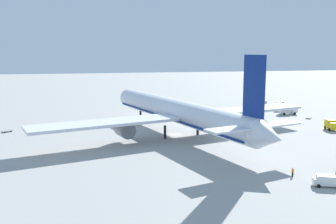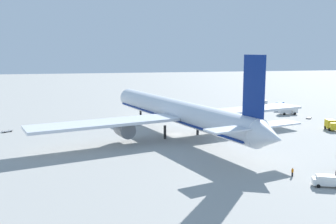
{
  "view_description": "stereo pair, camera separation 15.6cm",
  "coord_description": "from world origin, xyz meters",
  "px_view_note": "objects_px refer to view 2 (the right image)",
  "views": [
    {
      "loc": [
        -100.7,
        24.27,
        23.08
      ],
      "look_at": [
        4.61,
        1.14,
        5.63
      ],
      "focal_mm": 40.63,
      "sensor_mm": 36.0,
      "label": 1
    },
    {
      "loc": [
        -100.74,
        24.12,
        23.08
      ],
      "look_at": [
        4.61,
        1.14,
        5.63
      ],
      "focal_mm": 40.63,
      "sensor_mm": 36.0,
      "label": 2
    }
  ],
  "objects_px": {
    "service_truck_0": "(281,106)",
    "ground_worker_3": "(292,172)",
    "baggage_cart_0": "(7,131)",
    "service_truck_4": "(263,103)",
    "traffic_cone_1": "(233,112)",
    "service_truck_1": "(287,110)",
    "service_truck_5": "(331,125)",
    "airliner": "(178,112)",
    "ground_worker_1": "(166,106)",
    "baggage_cart_1": "(309,118)",
    "service_van": "(327,181)"
  },
  "relations": [
    {
      "from": "airliner",
      "to": "ground_worker_3",
      "type": "xyz_separation_m",
      "value": [
        -38.16,
        -12.58,
        -5.65
      ]
    },
    {
      "from": "ground_worker_1",
      "to": "baggage_cart_1",
      "type": "bearing_deg",
      "value": -127.55
    },
    {
      "from": "traffic_cone_1",
      "to": "baggage_cart_1",
      "type": "bearing_deg",
      "value": -128.0
    },
    {
      "from": "airliner",
      "to": "traffic_cone_1",
      "type": "xyz_separation_m",
      "value": [
        32.43,
        -29.12,
        -6.2
      ]
    },
    {
      "from": "service_truck_5",
      "to": "service_truck_0",
      "type": "bearing_deg",
      "value": -6.45
    },
    {
      "from": "service_truck_0",
      "to": "ground_worker_3",
      "type": "bearing_deg",
      "value": 152.84
    },
    {
      "from": "ground_worker_3",
      "to": "ground_worker_1",
      "type": "bearing_deg",
      "value": 3.47
    },
    {
      "from": "baggage_cart_0",
      "to": "service_truck_5",
      "type": "bearing_deg",
      "value": -100.49
    },
    {
      "from": "service_truck_5",
      "to": "ground_worker_1",
      "type": "height_order",
      "value": "service_truck_5"
    },
    {
      "from": "service_truck_4",
      "to": "service_truck_5",
      "type": "height_order",
      "value": "service_truck_5"
    },
    {
      "from": "service_truck_5",
      "to": "baggage_cart_1",
      "type": "distance_m",
      "value": 19.01
    },
    {
      "from": "traffic_cone_1",
      "to": "service_van",
      "type": "bearing_deg",
      "value": 169.93
    },
    {
      "from": "traffic_cone_1",
      "to": "baggage_cart_0",
      "type": "bearing_deg",
      "value": 103.19
    },
    {
      "from": "service_van",
      "to": "ground_worker_3",
      "type": "relative_size",
      "value": 3.09
    },
    {
      "from": "airliner",
      "to": "ground_worker_1",
      "type": "height_order",
      "value": "airliner"
    },
    {
      "from": "service_truck_1",
      "to": "service_truck_5",
      "type": "relative_size",
      "value": 1.34
    },
    {
      "from": "service_truck_0",
      "to": "baggage_cart_0",
      "type": "relative_size",
      "value": 1.93
    },
    {
      "from": "baggage_cart_0",
      "to": "ground_worker_3",
      "type": "xyz_separation_m",
      "value": [
        -52.77,
        -59.5,
        0.57
      ]
    },
    {
      "from": "airliner",
      "to": "service_van",
      "type": "bearing_deg",
      "value": -160.7
    },
    {
      "from": "baggage_cart_0",
      "to": "ground_worker_3",
      "type": "distance_m",
      "value": 79.53
    },
    {
      "from": "baggage_cart_1",
      "to": "baggage_cart_0",
      "type": "bearing_deg",
      "value": 90.74
    },
    {
      "from": "airliner",
      "to": "baggage_cart_0",
      "type": "height_order",
      "value": "airliner"
    },
    {
      "from": "service_truck_0",
      "to": "ground_worker_1",
      "type": "xyz_separation_m",
      "value": [
        13.97,
        42.79,
        -0.77
      ]
    },
    {
      "from": "airliner",
      "to": "ground_worker_1",
      "type": "relative_size",
      "value": 44.68
    },
    {
      "from": "service_truck_4",
      "to": "baggage_cart_0",
      "type": "xyz_separation_m",
      "value": [
        -31.79,
        95.22,
        -1.21
      ]
    },
    {
      "from": "airliner",
      "to": "service_truck_0",
      "type": "distance_m",
      "value": 61.27
    },
    {
      "from": "airliner",
      "to": "traffic_cone_1",
      "type": "height_order",
      "value": "airliner"
    },
    {
      "from": "service_truck_4",
      "to": "airliner",
      "type": "bearing_deg",
      "value": 133.85
    },
    {
      "from": "service_van",
      "to": "ground_worker_3",
      "type": "bearing_deg",
      "value": 25.56
    },
    {
      "from": "baggage_cart_1",
      "to": "traffic_cone_1",
      "type": "xyz_separation_m",
      "value": [
        16.57,
        21.21,
        0.01
      ]
    },
    {
      "from": "baggage_cart_0",
      "to": "traffic_cone_1",
      "type": "bearing_deg",
      "value": -76.81
    },
    {
      "from": "service_truck_0",
      "to": "service_truck_4",
      "type": "height_order",
      "value": "service_truck_0"
    },
    {
      "from": "airliner",
      "to": "service_truck_0",
      "type": "relative_size",
      "value": 13.67
    },
    {
      "from": "service_truck_0",
      "to": "service_van",
      "type": "height_order",
      "value": "service_truck_0"
    },
    {
      "from": "service_van",
      "to": "baggage_cart_0",
      "type": "bearing_deg",
      "value": 46.68
    },
    {
      "from": "service_truck_0",
      "to": "baggage_cart_1",
      "type": "bearing_deg",
      "value": -179.31
    },
    {
      "from": "baggage_cart_1",
      "to": "ground_worker_1",
      "type": "height_order",
      "value": "ground_worker_1"
    },
    {
      "from": "service_truck_5",
      "to": "service_van",
      "type": "relative_size",
      "value": 0.99
    },
    {
      "from": "service_truck_0",
      "to": "service_truck_4",
      "type": "bearing_deg",
      "value": 8.92
    },
    {
      "from": "service_truck_4",
      "to": "ground_worker_1",
      "type": "xyz_separation_m",
      "value": [
        2.53,
        40.99,
        -0.56
      ]
    },
    {
      "from": "traffic_cone_1",
      "to": "ground_worker_1",
      "type": "bearing_deg",
      "value": 52.89
    },
    {
      "from": "baggage_cart_0",
      "to": "baggage_cart_1",
      "type": "distance_m",
      "value": 97.25
    },
    {
      "from": "service_truck_4",
      "to": "ground_worker_1",
      "type": "distance_m",
      "value": 41.07
    },
    {
      "from": "baggage_cart_0",
      "to": "baggage_cart_1",
      "type": "xyz_separation_m",
      "value": [
        1.25,
        -97.25,
        0.0
      ]
    },
    {
      "from": "baggage_cart_1",
      "to": "traffic_cone_1",
      "type": "relative_size",
      "value": 5.7
    },
    {
      "from": "baggage_cart_0",
      "to": "service_truck_4",
      "type": "bearing_deg",
      "value": -71.54
    },
    {
      "from": "airliner",
      "to": "baggage_cart_1",
      "type": "xyz_separation_m",
      "value": [
        15.86,
        -50.33,
        -6.21
      ]
    },
    {
      "from": "service_truck_1",
      "to": "airliner",
      "type": "bearing_deg",
      "value": 118.01
    },
    {
      "from": "service_truck_4",
      "to": "baggage_cart_1",
      "type": "bearing_deg",
      "value": -176.2
    },
    {
      "from": "baggage_cart_0",
      "to": "baggage_cart_1",
      "type": "height_order",
      "value": "same"
    }
  ]
}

